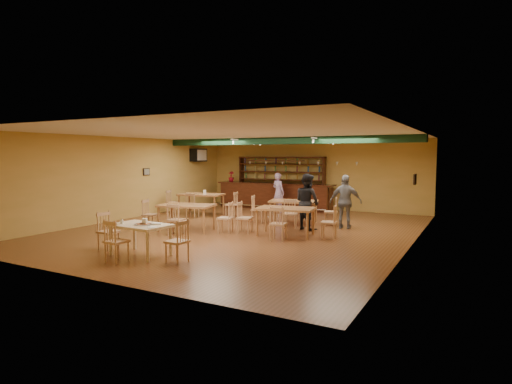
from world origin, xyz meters
The scene contains 23 objects.
floor centered at (0.00, 0.00, 0.00)m, with size 12.00×12.00×0.00m, color brown.
ceiling_beam centered at (0.00, 2.80, 2.87)m, with size 10.00×0.30×0.25m, color black.
track_rail_left centered at (-1.80, 3.40, 2.94)m, with size 0.05×2.50×0.05m, color white.
track_rail_right centered at (1.40, 3.40, 2.94)m, with size 0.05×2.50×0.05m, color white.
ac_unit centered at (-4.80, 4.20, 2.35)m, with size 0.34×0.70×0.48m, color white.
picture_left centered at (-4.97, 1.00, 1.70)m, with size 0.04×0.34×0.28m, color black.
picture_right centered at (4.97, 0.50, 1.70)m, with size 0.04×0.34×0.28m, color black.
bar_counter centered at (-1.43, 5.15, 0.56)m, with size 5.36×0.85×1.13m, color black.
back_bar_hutch centered at (-1.43, 5.78, 1.14)m, with size 4.14×0.40×2.28m, color black.
poinsettia centered at (-3.66, 5.15, 1.36)m, with size 0.26×0.26×0.47m, color maroon.
dining_table_a centered at (-3.13, 2.06, 0.42)m, with size 1.67×1.00×0.84m, color #935A34.
dining_table_b centered at (0.92, 1.78, 0.40)m, with size 1.61×0.97×0.81m, color #935A34.
dining_table_c centered at (-1.47, -1.02, 0.41)m, with size 1.64×0.99×0.82m, color #935A34.
dining_table_d centered at (1.54, -0.26, 0.41)m, with size 1.64×0.98×0.82m, color #935A34.
near_table centered at (-0.43, -4.12, 0.37)m, with size 1.37×0.88×0.74m, color #CEB48A.
pizza_tray centered at (-0.33, -4.12, 0.74)m, with size 0.40×0.40×0.01m, color silver.
parmesan_shaker centered at (-0.87, -4.26, 0.79)m, with size 0.07×0.07×0.11m, color #EAE5C6.
napkin_stack centered at (-0.08, -3.92, 0.75)m, with size 0.20×0.15×0.03m, color white.
pizza_server centered at (-0.18, -4.07, 0.75)m, with size 0.32×0.09×0.00m, color silver.
side_plate centered at (0.11, -4.31, 0.74)m, with size 0.22×0.22×0.01m, color white.
patron_bar centered at (-0.86, 4.33, 0.81)m, with size 0.59×0.39×1.62m, color #8E52B3.
patron_right_a centered at (1.72, 0.98, 0.88)m, with size 0.86×0.67×1.77m, color black.
patron_right_b centered at (2.74, 1.74, 0.86)m, with size 1.01×0.42×1.72m, color slate.
Camera 1 is at (6.52, -11.34, 2.34)m, focal length 29.44 mm.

